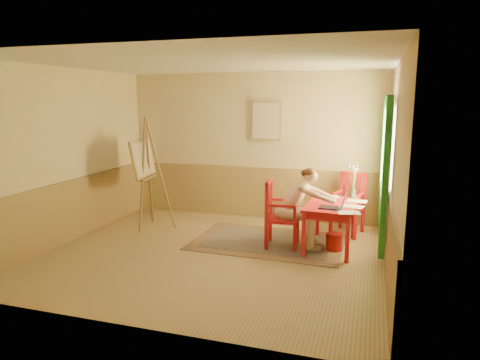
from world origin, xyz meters
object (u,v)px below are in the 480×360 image
(chair_back, at_px, (349,203))
(figure, at_px, (299,204))
(table, at_px, (332,209))
(easel, at_px, (145,163))
(chair_left, at_px, (279,214))
(laptop, at_px, (335,205))

(chair_back, bearing_deg, figure, -122.83)
(table, height_order, easel, easel)
(chair_left, xyz_separation_m, chair_back, (1.00, 1.11, -0.01))
(figure, relative_size, easel, 0.64)
(table, xyz_separation_m, figure, (-0.49, -0.15, 0.07))
(figure, bearing_deg, chair_back, 57.17)
(laptop, bearing_deg, easel, 171.49)
(chair_back, bearing_deg, laptop, -96.42)
(easel, bearing_deg, laptop, -8.51)
(chair_left, relative_size, easel, 0.53)
(chair_left, distance_m, laptop, 0.90)
(figure, distance_m, easel, 2.89)
(chair_left, distance_m, chair_back, 1.49)
(chair_back, distance_m, laptop, 1.28)
(chair_back, relative_size, figure, 0.82)
(chair_left, height_order, laptop, chair_left)
(easel, bearing_deg, chair_back, 11.93)
(easel, bearing_deg, table, -3.17)
(figure, height_order, easel, easel)
(chair_back, xyz_separation_m, laptop, (-0.14, -1.25, 0.24))
(table, distance_m, laptop, 0.36)
(chair_left, xyz_separation_m, figure, (0.31, 0.03, 0.17))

